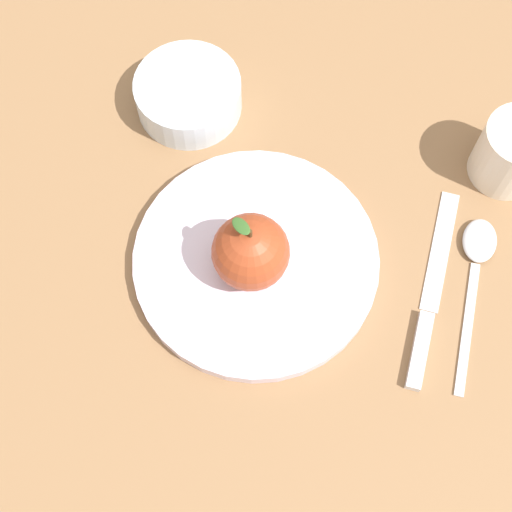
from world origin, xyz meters
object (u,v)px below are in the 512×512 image
dinner_plate (256,260)px  knife (430,302)px  apple (251,252)px  spoon (477,261)px  side_bowl (188,93)px

dinner_plate → knife: (-0.16, -0.06, -0.01)m
dinner_plate → knife: dinner_plate is taller
apple → dinner_plate: bearing=-81.2°
apple → spoon: size_ratio=0.48×
side_bowl → knife: side_bowl is taller
apple → spoon: bearing=-141.4°
apple → spoon: 0.23m
side_bowl → apple: bearing=144.7°
apple → knife: bearing=-154.7°
knife → dinner_plate: bearing=21.9°
apple → knife: 0.18m
dinner_plate → knife: size_ratio=1.20×
side_bowl → spoon: side_bowl is taller
dinner_plate → spoon: bearing=-143.9°
dinner_plate → spoon: 0.22m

